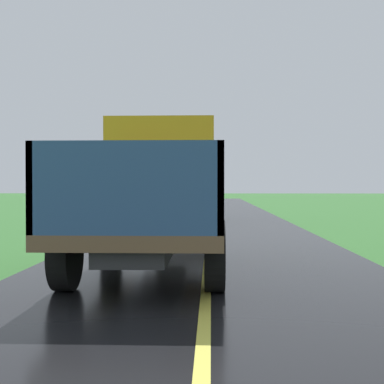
# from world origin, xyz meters

# --- Properties ---
(banana_truck_near) EXTENTS (2.38, 5.82, 2.80)m
(banana_truck_near) POSITION_xyz_m (-0.91, 12.14, 1.47)
(banana_truck_near) COLOR #2D2D30
(banana_truck_near) RESTS_ON road_surface
(banana_truck_far) EXTENTS (2.38, 5.81, 2.80)m
(banana_truck_far) POSITION_xyz_m (-0.82, 25.33, 1.47)
(banana_truck_far) COLOR #2D2D30
(banana_truck_far) RESTS_ON road_surface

